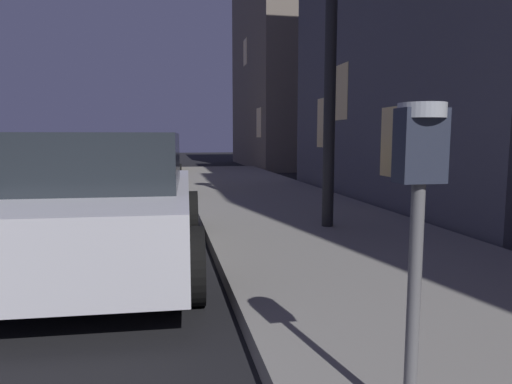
{
  "coord_description": "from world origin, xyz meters",
  "views": [
    {
      "loc": [
        3.49,
        -1.26,
        1.39
      ],
      "look_at": [
        4.2,
        2.29,
        0.95
      ],
      "focal_mm": 32.0,
      "sensor_mm": 36.0,
      "label": 1
    }
  ],
  "objects_px": {
    "parking_meter": "(419,186)",
    "car_silver": "(104,203)",
    "car_yellow_cab": "(148,155)",
    "car_white": "(139,165)"
  },
  "relations": [
    {
      "from": "parking_meter",
      "to": "car_yellow_cab",
      "type": "relative_size",
      "value": 0.32
    },
    {
      "from": "parking_meter",
      "to": "car_yellow_cab",
      "type": "distance_m",
      "value": 16.34
    },
    {
      "from": "parking_meter",
      "to": "car_white",
      "type": "height_order",
      "value": "parking_meter"
    },
    {
      "from": "parking_meter",
      "to": "car_white",
      "type": "xyz_separation_m",
      "value": [
        -1.65,
        9.7,
        -0.48
      ]
    },
    {
      "from": "car_white",
      "to": "parking_meter",
      "type": "bearing_deg",
      "value": -80.37
    },
    {
      "from": "parking_meter",
      "to": "car_silver",
      "type": "bearing_deg",
      "value": 116.53
    },
    {
      "from": "car_silver",
      "to": "car_yellow_cab",
      "type": "xyz_separation_m",
      "value": [
        -0.0,
        12.95,
        0.01
      ]
    },
    {
      "from": "parking_meter",
      "to": "car_white",
      "type": "relative_size",
      "value": 0.3
    },
    {
      "from": "car_yellow_cab",
      "to": "car_white",
      "type": "bearing_deg",
      "value": -89.98
    },
    {
      "from": "car_silver",
      "to": "car_white",
      "type": "distance_m",
      "value": 6.4
    }
  ]
}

